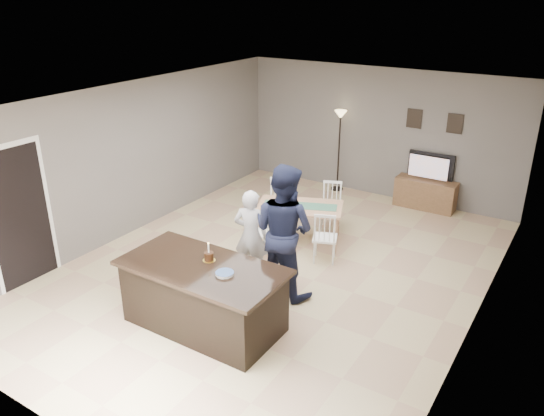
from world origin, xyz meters
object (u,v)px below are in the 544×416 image
Objects in this scene: man at (284,231)px; dining_table at (300,212)px; woman at (251,236)px; plate_stack at (225,273)px; floor_lamp at (340,129)px; kitchen_island at (204,296)px; birthday_cake at (209,256)px; tv_console at (425,194)px; television at (429,167)px.

dining_table is at bearing -63.89° from man.
plate_stack is at bearing 97.39° from woman.
floor_lamp is (-0.58, 2.72, 0.81)m from dining_table.
plate_stack reaches higher than kitchen_island.
birthday_cake is (0.16, -1.19, 0.23)m from woman.
tv_console is 5.69m from plate_stack.
man is (0.60, -0.05, 0.26)m from woman.
floor_lamp is at bearing 97.94° from birthday_cake.
floor_lamp is (-0.76, 5.43, 0.41)m from birthday_cake.
plate_stack is 2.98m from dining_table.
plate_stack is at bearing 92.69° from man.
dining_table is at bearing 63.35° from television.
television is at bearing 77.99° from kitchen_island.
kitchen_island reaches higher than dining_table.
plate_stack is (-0.04, -1.33, -0.07)m from man.
dining_table is at bearing -117.24° from tv_console.
television is at bearing 90.00° from tv_console.
woman reaches higher than kitchen_island.
tv_console is 1.31× the size of television.
man reaches higher than television.
television is 4.41m from man.
woman is at bearing -0.39° from man.
birthday_cake is 2.74m from dining_table.
television is (0.00, 0.07, 0.56)m from tv_console.
dining_table is (-1.39, -2.77, -0.30)m from television.
man is at bearing 68.86° from birthday_cake.
television is 3.96× the size of plate_stack.
woman is 0.65m from man.
dining_table is (-0.62, 1.57, -0.42)m from man.
woman is at bearing -108.00° from tv_console.
plate_stack is at bearing -100.77° from dining_table.
birthday_cake reaches higher than television.
kitchen_island is 5.78m from television.
birthday_cake reaches higher than plate_stack.
man is 1.22m from birthday_cake.
birthday_cake is at bearing 154.35° from plate_stack.
birthday_cake is 1.11× the size of plate_stack.
floor_lamp is at bearing 179.42° from tv_console.
man is at bearing -74.41° from floor_lamp.
floor_lamp reaches higher than television.
man reaches higher than kitchen_island.
woman reaches higher than birthday_cake.
floor_lamp is at bearing 80.01° from dining_table.
kitchen_island is 5.72m from floor_lamp.
woman reaches higher than tv_console.
birthday_cake is at bearing 94.04° from kitchen_island.
birthday_cake reaches higher than kitchen_island.
kitchen_island is 1.06× the size of dining_table.
man is 8.53× the size of plate_stack.
woman is (-1.37, -4.22, 0.43)m from tv_console.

